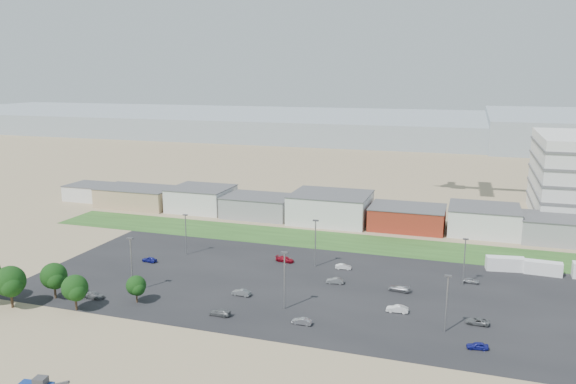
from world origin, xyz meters
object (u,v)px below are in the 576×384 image
at_px(parked_car_3, 220,312).
at_px(parked_car_7, 335,281).
at_px(parked_car_6, 285,259).
at_px(parked_car_11, 343,267).
at_px(box_trailer_a, 505,264).
at_px(parked_car_13, 302,321).
at_px(parked_car_12, 399,288).
at_px(parked_car_4, 241,292).
at_px(parked_car_8, 471,281).
at_px(parked_car_2, 477,346).
at_px(parked_car_0, 477,321).
at_px(parked_car_10, 94,295).
at_px(parked_car_5, 149,260).
at_px(parked_car_1, 397,309).

relative_size(parked_car_3, parked_car_7, 1.10).
distance_m(parked_car_6, parked_car_11, 13.74).
distance_m(box_trailer_a, parked_car_13, 52.35).
xyz_separation_m(parked_car_6, parked_car_12, (27.00, -9.84, -0.00)).
relative_size(parked_car_4, parked_car_8, 1.17).
height_order(parked_car_3, parked_car_7, parked_car_7).
distance_m(parked_car_4, parked_car_13, 17.09).
height_order(parked_car_2, parked_car_7, parked_car_7).
relative_size(parked_car_0, parked_car_8, 1.24).
bearing_deg(parked_car_11, box_trailer_a, -80.65).
distance_m(box_trailer_a, parked_car_10, 85.68).
height_order(parked_car_5, parked_car_7, parked_car_5).
height_order(parked_car_1, parked_car_5, parked_car_1).
height_order(box_trailer_a, parked_car_12, box_trailer_a).
distance_m(parked_car_0, parked_car_12, 18.18).
xyz_separation_m(parked_car_2, parked_car_3, (-43.20, -1.19, 0.01)).
relative_size(parked_car_1, parked_car_2, 1.19).
bearing_deg(box_trailer_a, parked_car_6, -177.16).
relative_size(parked_car_1, parked_car_6, 0.91).
bearing_deg(parked_car_4, parked_car_11, 147.19).
xyz_separation_m(parked_car_1, parked_car_2, (13.64, -10.04, -0.08)).
bearing_deg(parked_car_12, parked_car_11, -118.18).
bearing_deg(parked_car_3, parked_car_1, 112.10).
relative_size(box_trailer_a, parked_car_6, 1.86).
distance_m(parked_car_4, parked_car_6, 21.55).
bearing_deg(parked_car_5, parked_car_7, 97.25).
xyz_separation_m(box_trailer_a, parked_car_2, (-5.73, -39.59, -0.93)).
bearing_deg(parked_car_8, parked_car_5, 99.71).
height_order(parked_car_4, parked_car_13, parked_car_4).
bearing_deg(parked_car_2, parked_car_3, -96.31).
xyz_separation_m(parked_car_2, parked_car_7, (-27.55, 20.34, 0.03)).
bearing_deg(parked_car_11, parked_car_5, 94.43).
bearing_deg(parked_car_3, parked_car_10, -87.91).
relative_size(parked_car_0, parked_car_11, 1.14).
bearing_deg(box_trailer_a, parked_car_11, -171.68).
relative_size(parked_car_1, parked_car_11, 1.13).
relative_size(parked_car_3, parked_car_12, 0.92).
xyz_separation_m(parked_car_8, parked_car_10, (-68.24, -30.71, 0.07)).
xyz_separation_m(parked_car_5, parked_car_8, (69.57, 8.98, -0.06)).
relative_size(parked_car_4, parked_car_6, 0.87).
distance_m(parked_car_5, parked_car_8, 70.14).
relative_size(parked_car_7, parked_car_8, 1.12).
xyz_separation_m(parked_car_6, parked_car_10, (-27.86, -31.52, -0.01)).
bearing_deg(parked_car_11, parked_car_7, 174.19).
bearing_deg(parked_car_7, parked_car_3, -43.16).
distance_m(parked_car_4, parked_car_5, 29.93).
bearing_deg(parked_car_4, box_trailer_a, 126.02).
bearing_deg(box_trailer_a, parked_car_2, -106.90).
distance_m(box_trailer_a, parked_car_5, 78.91).
relative_size(parked_car_0, parked_car_1, 1.01).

